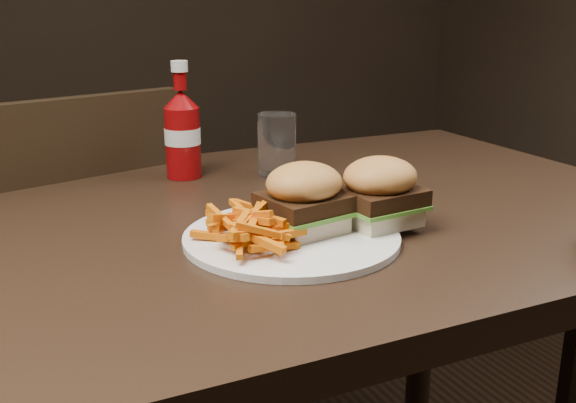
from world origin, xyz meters
name	(u,v)px	position (x,y,z in m)	size (l,w,h in m)	color
dining_table	(277,223)	(0.00, 0.00, 0.73)	(1.20, 0.80, 0.04)	black
chair_far	(51,309)	(-0.29, 0.50, 0.43)	(0.43, 0.43, 0.04)	black
plate	(291,238)	(-0.04, -0.13, 0.76)	(0.27, 0.27, 0.01)	white
sandwich_half_a	(304,222)	(-0.02, -0.12, 0.77)	(0.09, 0.08, 0.02)	beige
sandwich_half_b	(379,215)	(0.08, -0.14, 0.77)	(0.09, 0.08, 0.02)	#F1E2C1
fries_pile	(256,226)	(-0.09, -0.14, 0.78)	(0.11, 0.11, 0.04)	#D65A00
ketchup_bottle	(183,143)	(-0.07, 0.24, 0.81)	(0.06, 0.06, 0.12)	maroon
tumbler	(277,144)	(0.08, 0.18, 0.81)	(0.07, 0.07, 0.10)	white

